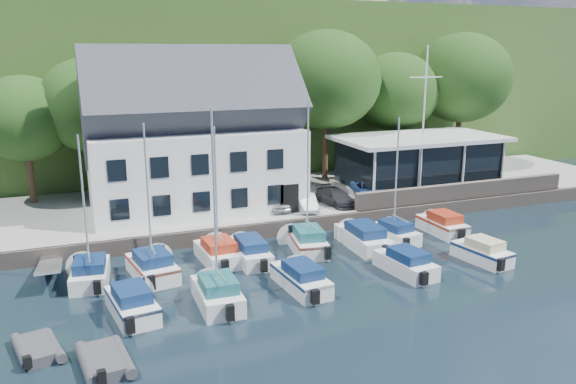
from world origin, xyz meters
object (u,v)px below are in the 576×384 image
boat_r1_1 (148,194)px  boat_r2_2 (301,276)px  boat_r2_0 (132,300)px  harbor_building (194,145)px  boat_r1_7 (442,223)px  car_white (306,202)px  car_silver (276,201)px  dinghy_1 (105,359)px  boat_r1_3 (249,249)px  boat_r2_4 (482,250)px  dinghy_0 (38,347)px  boat_r1_2 (216,190)px  flagpole (423,124)px  boat_r2_3 (405,261)px  boat_r2_1 (215,213)px  car_blue (369,189)px  boat_r1_4 (308,176)px  boat_r1_6 (396,176)px  boat_r1_5 (363,235)px  car_dgrey (336,197)px  boat_r1_0 (84,205)px  club_pavilion (418,161)px

boat_r1_1 → boat_r2_2: boat_r1_1 is taller
boat_r2_2 → boat_r2_0: bearing=175.1°
harbor_building → boat_r1_7: bearing=-31.7°
boat_r1_7 → car_white: bearing=144.2°
car_silver → dinghy_1: size_ratio=1.08×
boat_r1_3 → boat_r2_4: (12.25, -5.04, 0.01)m
car_white → boat_r2_4: bearing=-45.6°
dinghy_0 → dinghy_1: (2.41, -1.94, 0.04)m
boat_r1_2 → boat_r2_2: bearing=-64.1°
flagpole → boat_r2_3: (-7.66, -10.08, -5.85)m
boat_r2_1 → car_blue: bearing=39.4°
boat_r1_4 → boat_r1_6: boat_r1_4 is taller
boat_r1_7 → dinghy_1: 23.53m
boat_r1_1 → boat_r2_0: boat_r1_1 is taller
car_silver → boat_r2_4: size_ratio=0.67×
harbor_building → boat_r2_4: size_ratio=2.92×
car_silver → boat_r1_5: size_ratio=0.50×
car_silver → car_dgrey: (4.43, -0.27, -0.00)m
boat_r2_0 → flagpole: bearing=16.1°
car_white → boat_r1_6: bearing=-44.0°
boat_r2_4 → car_blue: bearing=85.6°
boat_r2_2 → dinghy_1: (-9.71, -4.02, -0.35)m
car_white → car_dgrey: (2.51, 0.57, 0.02)m
flagpole → boat_r1_4: 12.47m
flagpole → boat_r1_2: 17.50m
car_silver → car_white: size_ratio=1.00×
car_silver → boat_r1_1: 11.98m
boat_r1_0 → boat_r2_3: 16.98m
boat_r2_2 → car_blue: bearing=42.9°
car_blue → boat_r1_6: boat_r1_6 is taller
boat_r1_2 → harbor_building: bearing=81.9°
flagpole → boat_r1_5: bearing=-144.1°
car_blue → boat_r2_4: 11.49m
harbor_building → boat_r1_7: 17.51m
club_pavilion → car_dgrey: 9.07m
boat_r2_1 → dinghy_1: size_ratio=2.95×
boat_r1_6 → boat_r1_7: 5.18m
harbor_building → dinghy_0: harbor_building is taller
boat_r2_1 → boat_r2_4: size_ratio=1.84×
car_silver → boat_r1_6: 8.82m
boat_r1_4 → club_pavilion: bearing=41.3°
boat_r1_0 → boat_r2_1: size_ratio=0.93×
harbor_building → dinghy_0: 19.25m
car_silver → dinghy_0: car_silver is taller
car_white → car_dgrey: size_ratio=0.85×
flagpole → boat_r1_7: bearing=-107.8°
boat_r1_1 → boat_r2_0: bearing=-119.2°
boat_r2_3 → dinghy_0: size_ratio=1.98×
boat_r1_6 → boat_r1_4: bearing=166.9°
boat_r2_1 → boat_r1_0: bearing=138.7°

